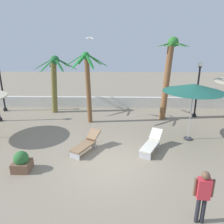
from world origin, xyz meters
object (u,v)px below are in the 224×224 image
at_px(palm_tree_1, 168,71).
at_px(lamp_post_1, 198,84).
at_px(guest_1, 203,192).
at_px(patio_umbrella_0, 194,88).
at_px(palm_tree_2, 54,77).
at_px(seagull_1, 90,38).
at_px(lounge_chair_2, 86,143).
at_px(palm_tree_0, 87,79).
at_px(lamp_post_0, 1,82).
at_px(planter, 22,162).
at_px(lounge_chair_0, 152,143).

xyz_separation_m(palm_tree_1, lamp_post_1, (2.13, 0.44, -0.91)).
bearing_deg(guest_1, lamp_post_1, 72.55).
bearing_deg(patio_umbrella_0, lamp_post_1, 67.22).
distance_m(palm_tree_2, seagull_1, 3.76).
height_order(palm_tree_2, lounge_chair_2, palm_tree_2).
distance_m(patio_umbrella_0, palm_tree_0, 6.16).
xyz_separation_m(lamp_post_0, guest_1, (10.80, -10.35, -1.18)).
bearing_deg(seagull_1, lamp_post_0, 173.90).
bearing_deg(lamp_post_0, planter, -59.93).
bearing_deg(lounge_chair_0, lounge_chair_2, -178.24).
xyz_separation_m(lamp_post_0, lounge_chair_0, (10.05, -5.98, -1.82)).
distance_m(guest_1, planter, 6.83).
xyz_separation_m(patio_umbrella_0, lounge_chair_2, (-5.29, -1.40, -2.41)).
relative_size(palm_tree_0, lamp_post_1, 1.17).
height_order(lamp_post_0, lounge_chair_0, lamp_post_0).
height_order(palm_tree_1, lounge_chair_0, palm_tree_1).
distance_m(lounge_chair_2, seagull_1, 7.19).
relative_size(lamp_post_1, lounge_chair_0, 1.97).
bearing_deg(seagull_1, lamp_post_1, -2.33).
height_order(lounge_chair_0, seagull_1, seagull_1).
xyz_separation_m(palm_tree_1, lounge_chair_0, (-1.57, -4.54, -2.81)).
distance_m(patio_umbrella_0, lounge_chair_2, 5.98).
bearing_deg(lounge_chair_0, planter, -161.89).
distance_m(seagull_1, planter, 8.81).
relative_size(lamp_post_0, guest_1, 2.37).
relative_size(palm_tree_1, lounge_chair_0, 2.75).
bearing_deg(seagull_1, planter, -106.62).
height_order(patio_umbrella_0, palm_tree_2, palm_tree_2).
bearing_deg(lamp_post_1, seagull_1, 177.67).
height_order(palm_tree_1, palm_tree_2, palm_tree_1).
bearing_deg(patio_umbrella_0, planter, -157.93).
bearing_deg(lamp_post_1, lounge_chair_0, -126.60).
distance_m(lounge_chair_2, planter, 2.95).
relative_size(lounge_chair_0, guest_1, 1.12).
relative_size(lamp_post_0, lamp_post_1, 1.08).
xyz_separation_m(lounge_chair_2, planter, (-2.40, -1.71, -0.02)).
relative_size(palm_tree_0, planter, 5.21).
height_order(palm_tree_1, guest_1, palm_tree_1).
height_order(patio_umbrella_0, guest_1, patio_umbrella_0).
distance_m(palm_tree_0, lamp_post_0, 6.94).
height_order(lamp_post_1, lounge_chair_2, lamp_post_1).
distance_m(lamp_post_1, lounge_chair_0, 6.49).
relative_size(guest_1, seagull_1, 1.31).
bearing_deg(palm_tree_1, lounge_chair_0, -109.06).
bearing_deg(lamp_post_1, palm_tree_0, -170.56).
relative_size(palm_tree_0, lounge_chair_2, 2.33).
relative_size(palm_tree_2, lounge_chair_0, 2.12).
height_order(palm_tree_0, planter, palm_tree_0).
relative_size(palm_tree_2, lamp_post_0, 1.00).
distance_m(palm_tree_0, planter, 6.44).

